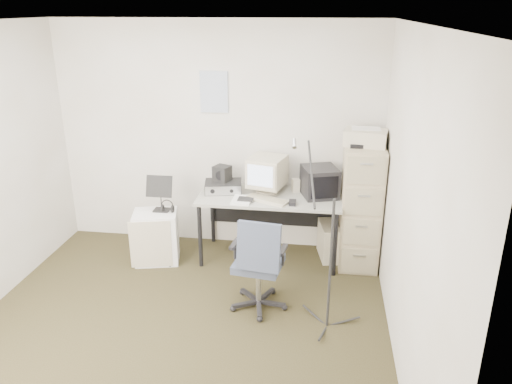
# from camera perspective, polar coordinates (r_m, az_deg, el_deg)

# --- Properties ---
(floor) EXTENTS (3.60, 3.60, 0.01)m
(floor) POSITION_cam_1_polar(r_m,az_deg,el_deg) (4.49, -9.01, -15.48)
(floor) COLOR #2F2B14
(floor) RESTS_ON ground
(ceiling) EXTENTS (3.60, 3.60, 0.01)m
(ceiling) POSITION_cam_1_polar(r_m,az_deg,el_deg) (3.64, -11.29, 18.37)
(ceiling) COLOR white
(ceiling) RESTS_ON ground
(wall_back) EXTENTS (3.60, 0.02, 2.50)m
(wall_back) POSITION_cam_1_polar(r_m,az_deg,el_deg) (5.55, -4.43, 6.24)
(wall_back) COLOR white
(wall_back) RESTS_ON ground
(wall_front) EXTENTS (3.60, 0.02, 2.50)m
(wall_front) POSITION_cam_1_polar(r_m,az_deg,el_deg) (2.44, -23.22, -15.40)
(wall_front) COLOR white
(wall_front) RESTS_ON ground
(wall_right) EXTENTS (0.02, 3.60, 2.50)m
(wall_right) POSITION_cam_1_polar(r_m,az_deg,el_deg) (3.76, 17.10, -1.68)
(wall_right) COLOR white
(wall_right) RESTS_ON ground
(wall_calendar) EXTENTS (0.30, 0.02, 0.44)m
(wall_calendar) POSITION_cam_1_polar(r_m,az_deg,el_deg) (5.44, -4.82, 11.32)
(wall_calendar) COLOR white
(wall_calendar) RESTS_ON wall_back
(filing_cabinet) EXTENTS (0.40, 0.60, 1.30)m
(filing_cabinet) POSITION_cam_1_polar(r_m,az_deg,el_deg) (5.32, 11.86, -1.58)
(filing_cabinet) COLOR #C8AF87
(filing_cabinet) RESTS_ON floor
(printer) EXTENTS (0.46, 0.36, 0.16)m
(printer) POSITION_cam_1_polar(r_m,az_deg,el_deg) (5.11, 12.45, 6.08)
(printer) COLOR beige
(printer) RESTS_ON filing_cabinet
(desk) EXTENTS (1.50, 0.70, 0.73)m
(desk) POSITION_cam_1_polar(r_m,az_deg,el_deg) (5.42, 1.58, -4.00)
(desk) COLOR #9D9B88
(desk) RESTS_ON floor
(crt_monitor) EXTENTS (0.43, 0.45, 0.39)m
(crt_monitor) POSITION_cam_1_polar(r_m,az_deg,el_deg) (5.32, 1.27, 2.00)
(crt_monitor) COLOR beige
(crt_monitor) RESTS_ON desk
(crt_tv) EXTENTS (0.43, 0.45, 0.31)m
(crt_tv) POSITION_cam_1_polar(r_m,az_deg,el_deg) (5.26, 7.27, 1.18)
(crt_tv) COLOR black
(crt_tv) RESTS_ON desk
(desk_speaker) EXTENTS (0.10, 0.10, 0.14)m
(desk_speaker) POSITION_cam_1_polar(r_m,az_deg,el_deg) (5.37, 4.56, 0.75)
(desk_speaker) COLOR beige
(desk_speaker) RESTS_ON desk
(keyboard) EXTENTS (0.48, 0.33, 0.03)m
(keyboard) POSITION_cam_1_polar(r_m,az_deg,el_deg) (5.12, 1.25, -0.91)
(keyboard) COLOR beige
(keyboard) RESTS_ON desk
(mouse) EXTENTS (0.07, 0.12, 0.04)m
(mouse) POSITION_cam_1_polar(r_m,az_deg,el_deg) (5.05, 4.19, -1.22)
(mouse) COLOR black
(mouse) RESTS_ON desk
(radio_receiver) EXTENTS (0.43, 0.34, 0.11)m
(radio_receiver) POSITION_cam_1_polar(r_m,az_deg,el_deg) (5.38, -3.76, 0.63)
(radio_receiver) COLOR black
(radio_receiver) RESTS_ON desk
(radio_speaker) EXTENTS (0.21, 0.20, 0.16)m
(radio_speaker) POSITION_cam_1_polar(r_m,az_deg,el_deg) (5.38, -3.90, 2.15)
(radio_speaker) COLOR black
(radio_speaker) RESTS_ON radio_receiver
(papers) EXTENTS (0.20, 0.27, 0.02)m
(papers) POSITION_cam_1_polar(r_m,az_deg,el_deg) (5.13, -1.63, -0.92)
(papers) COLOR white
(papers) RESTS_ON desk
(pc_tower) EXTENTS (0.26, 0.44, 0.39)m
(pc_tower) POSITION_cam_1_polar(r_m,az_deg,el_deg) (5.55, 8.30, -5.53)
(pc_tower) COLOR beige
(pc_tower) RESTS_ON floor
(office_chair) EXTENTS (0.60, 0.60, 0.92)m
(office_chair) POSITION_cam_1_polar(r_m,az_deg,el_deg) (4.51, 0.30, -7.99)
(office_chair) COLOR #303852
(office_chair) RESTS_ON floor
(side_cart) EXTENTS (0.52, 0.46, 0.56)m
(side_cart) POSITION_cam_1_polar(r_m,az_deg,el_deg) (5.49, -11.31, -5.03)
(side_cart) COLOR white
(side_cart) RESTS_ON floor
(music_stand) EXTENTS (0.30, 0.19, 0.41)m
(music_stand) POSITION_cam_1_polar(r_m,az_deg,el_deg) (5.34, -10.86, -0.09)
(music_stand) COLOR black
(music_stand) RESTS_ON side_cart
(headphones) EXTENTS (0.19, 0.19, 0.03)m
(headphones) POSITION_cam_1_polar(r_m,az_deg,el_deg) (5.36, -10.10, -1.79)
(headphones) COLOR black
(headphones) RESTS_ON side_cart
(mic_stand) EXTENTS (0.03, 0.03, 1.55)m
(mic_stand) POSITION_cam_1_polar(r_m,az_deg,el_deg) (4.15, 8.64, -6.05)
(mic_stand) COLOR black
(mic_stand) RESTS_ON floor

